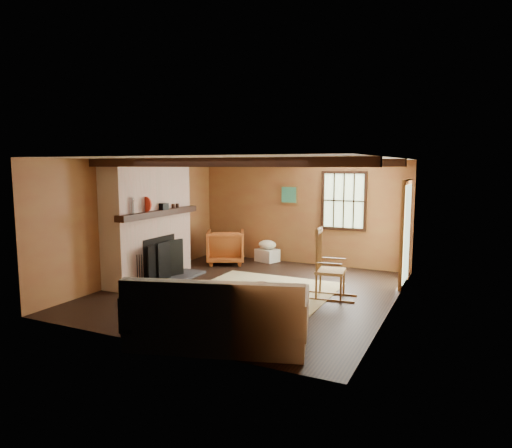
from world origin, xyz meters
The scene contains 10 objects.
ground centered at (0.00, 0.00, 0.00)m, with size 5.50×5.50×0.00m, color black.
room_envelope centered at (0.22, 0.26, 1.63)m, with size 5.02×5.52×2.44m.
fireplace centered at (-2.23, 0.00, 1.10)m, with size 1.02×2.30×2.40m.
rug centered at (0.20, -0.20, 0.00)m, with size 2.50×3.00×0.01m, color #D0BD8B.
rocking_chair centered at (1.39, 0.25, 0.52)m, with size 0.94×0.57×1.22m.
sofa centered at (0.75, -2.40, 0.33)m, with size 2.47×1.63×0.92m.
firewood_pile centered at (-1.82, 2.50, 0.11)m, with size 0.63×0.11×0.23m.
laundry_basket centered at (-0.78, 2.54, 0.15)m, with size 0.50×0.38×0.30m, color silver.
basket_pillow centered at (-0.78, 2.54, 0.41)m, with size 0.43×0.34×0.21m, color silver.
armchair centered at (-1.57, 1.93, 0.39)m, with size 0.84×0.87×0.79m, color #BF6026.
Camera 1 is at (3.58, -7.25, 2.28)m, focal length 32.00 mm.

